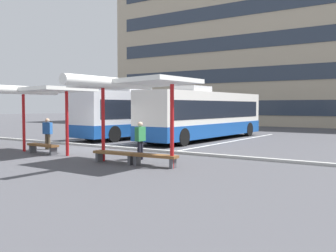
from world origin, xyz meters
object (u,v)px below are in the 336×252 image
object	(u,v)px
bench_2	(43,146)
waiting_shelter_2	(131,85)
coach_bus_0	(148,114)
waiting_passenger_1	(48,132)
waiting_passenger_0	(140,138)
bench_3	(115,154)
bench_4	(154,157)
coach_bus_1	(205,116)
waiting_shelter_1	(39,92)

from	to	relation	value
bench_2	waiting_shelter_2	bearing A→B (deg)	-4.41
coach_bus_0	waiting_passenger_1	bearing A→B (deg)	-85.93
coach_bus_0	waiting_passenger_0	distance (m)	11.92
bench_3	coach_bus_0	bearing A→B (deg)	121.43
bench_3	waiting_passenger_1	world-z (taller)	waiting_passenger_1
waiting_shelter_2	bench_4	xyz separation A→B (m)	(0.90, 0.25, -2.64)
coach_bus_1	bench_3	distance (m)	11.46
coach_bus_0	waiting_passenger_0	world-z (taller)	coach_bus_0
bench_2	waiting_passenger_0	bearing A→B (deg)	10.80
bench_4	waiting_shelter_2	bearing A→B (deg)	-164.30
coach_bus_0	coach_bus_1	bearing A→B (deg)	3.05
bench_2	bench_3	xyz separation A→B (m)	(4.75, -0.32, -0.00)
coach_bus_1	bench_4	bearing A→B (deg)	-70.19
waiting_shelter_1	waiting_passenger_0	distance (m)	5.49
bench_3	bench_4	xyz separation A→B (m)	(1.80, 0.14, -0.00)
waiting_shelter_1	waiting_shelter_2	distance (m)	5.66
bench_4	waiting_passenger_0	world-z (taller)	waiting_passenger_0
coach_bus_0	waiting_passenger_0	size ratio (longest dim) A/B	7.82
coach_bus_1	waiting_passenger_0	world-z (taller)	coach_bus_1
waiting_shelter_1	coach_bus_0	bearing A→B (deg)	100.17
coach_bus_1	waiting_passenger_1	xyz separation A→B (m)	(-3.84, -9.57, -0.67)
waiting_shelter_1	bench_3	xyz separation A→B (m)	(4.75, -0.16, -2.53)
waiting_shelter_1	coach_bus_1	bearing A→B (deg)	76.86
coach_bus_0	bench_4	xyz separation A→B (m)	(8.49, -10.80, -1.27)
coach_bus_1	bench_3	xyz separation A→B (m)	(2.18, -11.18, -1.23)
waiting_shelter_1	waiting_passenger_0	world-z (taller)	waiting_shelter_1
bench_2	bench_4	xyz separation A→B (m)	(6.55, -0.18, -0.00)
waiting_passenger_0	coach_bus_0	bearing A→B (deg)	125.64
coach_bus_1	waiting_passenger_0	xyz separation A→B (m)	(2.42, -9.91, -0.68)
waiting_passenger_0	waiting_passenger_1	size ratio (longest dim) A/B	0.99
waiting_shelter_2	waiting_passenger_0	size ratio (longest dim) A/B	3.12
waiting_shelter_1	waiting_shelter_2	size ratio (longest dim) A/B	0.99
coach_bus_1	bench_3	size ratio (longest dim) A/B	6.36
waiting_shelter_1	waiting_passenger_1	size ratio (longest dim) A/B	3.06
waiting_passenger_1	bench_4	bearing A→B (deg)	-10.69
bench_4	waiting_passenger_0	distance (m)	2.00
bench_2	bench_4	world-z (taller)	same
coach_bus_0	waiting_shelter_2	distance (m)	13.48
bench_2	bench_3	world-z (taller)	same
bench_4	waiting_passenger_0	size ratio (longest dim) A/B	1.18
waiting_shelter_2	bench_3	world-z (taller)	waiting_shelter_2
coach_bus_1	waiting_passenger_1	distance (m)	10.33
coach_bus_0	waiting_shelter_1	xyz separation A→B (m)	(1.93, -10.78, 1.26)
coach_bus_1	waiting_shelter_1	world-z (taller)	coach_bus_1
waiting_shelter_1	waiting_passenger_0	size ratio (longest dim) A/B	3.10
coach_bus_1	bench_4	distance (m)	11.80
waiting_shelter_2	bench_3	xyz separation A→B (m)	(-0.90, 0.11, -2.64)
bench_2	bench_4	distance (m)	6.55
bench_3	waiting_passenger_0	size ratio (longest dim) A/B	1.21
bench_2	waiting_passenger_1	size ratio (longest dim) A/B	1.21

